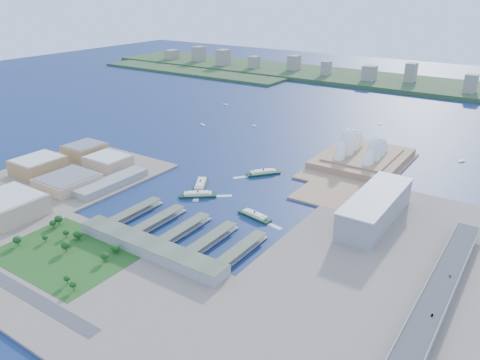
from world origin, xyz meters
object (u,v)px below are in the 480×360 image
Objects in this scene: ferry_a at (201,183)px; ferry_c at (198,194)px; ferry_d at (255,214)px; toaster_building at (375,208)px; car_c at (450,276)px; opera_house at (364,145)px; ferry_b at (263,172)px; car_b at (432,315)px.

ferry_a reaches higher than ferry_c.
toaster_building is at bearing -50.73° from ferry_d.
ferry_d is 242.55m from car_c.
car_c is (199.00, -295.69, -16.51)m from opera_house.
opera_house reaches higher than ferry_b.
ferry_c is at bearing -118.47° from opera_house.
ferry_b is 149.20m from ferry_d.
ferry_a is 107.02m from ferry_b.
ferry_d is (101.20, -8.95, -0.35)m from ferry_c.
ferry_d is 11.09× the size of car_c.
ferry_c is at bearing -5.18° from car_c.
toaster_building is at bearing -113.21° from ferry_c.
toaster_building is 40.39× the size of car_b.
ferry_a is 13.00× the size of car_c.
toaster_building is 199.71m from car_b.
toaster_building is 242.78m from ferry_c.
toaster_building reaches higher than ferry_a.
car_c reaches higher than ferry_b.
ferry_d is (-42.30, -273.60, -27.41)m from opera_house.
opera_house is 181.06m from ferry_b.
ferry_a is (-253.13, -34.07, -15.12)m from toaster_building.
ferry_b is (-110.49, -140.90, -26.91)m from opera_house.
ferry_b is 14.04× the size of car_b.
ferry_b is 383.58m from car_b.
car_b reaches higher than ferry_a.
ferry_b reaches higher than ferry_c.
ferry_b is at bearing -128.10° from opera_house.
opera_house is 356.80m from car_c.
car_b reaches higher than ferry_d.
opera_house reaches higher than ferry_a.
toaster_building is 255.86m from ferry_a.
car_b is (362.13, -133.20, 10.10)m from ferry_a.
opera_house is at bearing 114.23° from toaster_building.
opera_house is at bearing -67.15° from ferry_c.
car_b is (199.00, -367.26, -16.52)m from opera_house.
ferry_b is (-200.49, 59.10, -15.41)m from toaster_building.
opera_house is at bearing 24.79° from ferry_a.
car_b is 0.88× the size of car_c.
car_b is (241.30, -93.66, 10.89)m from ferry_d.
ferry_b is at bearing 163.57° from toaster_building.
ferry_c is at bearing 163.32° from car_b.
ferry_a is at bearing -5.98° from ferry_c.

